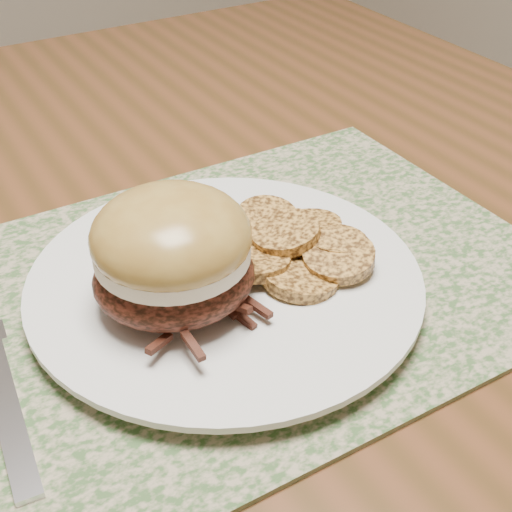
{
  "coord_description": "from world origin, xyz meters",
  "views": [
    {
      "loc": [
        0.05,
        -0.51,
        1.07
      ],
      "look_at": [
        0.25,
        -0.17,
        0.79
      ],
      "focal_mm": 50.0,
      "sensor_mm": 36.0,
      "label": 1
    }
  ],
  "objects": [
    {
      "name": "dinner_plate",
      "position": [
        0.24,
        -0.16,
        0.76
      ],
      "size": [
        0.26,
        0.26,
        0.02
      ],
      "primitive_type": "cylinder",
      "color": "silver",
      "rests_on": "placemat"
    },
    {
      "name": "pork_sandwich",
      "position": [
        0.19,
        -0.17,
        0.81
      ],
      "size": [
        0.12,
        0.11,
        0.08
      ],
      "rotation": [
        0.0,
        0.0,
        -0.11
      ],
      "color": "black",
      "rests_on": "dinner_plate"
    },
    {
      "name": "fork",
      "position": [
        0.07,
        -0.17,
        0.76
      ],
      "size": [
        0.03,
        0.18,
        0.0
      ],
      "rotation": [
        0.0,
        0.0,
        -0.09
      ],
      "color": "silver",
      "rests_on": "placemat"
    },
    {
      "name": "roasted_potatoes",
      "position": [
        0.29,
        -0.16,
        0.78
      ],
      "size": [
        0.13,
        0.14,
        0.03
      ],
      "color": "#C08538",
      "rests_on": "dinner_plate"
    },
    {
      "name": "placemat",
      "position": [
        0.25,
        -0.15,
        0.75
      ],
      "size": [
        0.45,
        0.33,
        0.0
      ],
      "primitive_type": "cube",
      "color": "#3D5D2F",
      "rests_on": "dining_table"
    }
  ]
}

